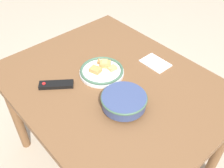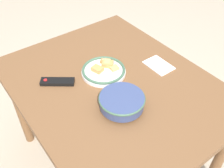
% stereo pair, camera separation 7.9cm
% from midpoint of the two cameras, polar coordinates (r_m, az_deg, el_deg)
% --- Properties ---
extents(ground_plane, '(8.00, 8.00, 0.00)m').
position_cam_midpoint_polar(ground_plane, '(1.96, -1.09, -15.97)').
color(ground_plane, '#B7A88E').
extents(dining_table, '(1.18, 0.95, 0.74)m').
position_cam_midpoint_polar(dining_table, '(1.45, -1.42, -2.32)').
color(dining_table, brown).
rests_on(dining_table, ground_plane).
extents(noodle_bowl, '(0.22, 0.22, 0.07)m').
position_cam_midpoint_polar(noodle_bowl, '(1.24, 0.79, -3.70)').
color(noodle_bowl, '#384775').
rests_on(noodle_bowl, dining_table).
extents(food_plate, '(0.24, 0.24, 0.04)m').
position_cam_midpoint_polar(food_plate, '(1.44, -3.77, 2.85)').
color(food_plate, white).
rests_on(food_plate, dining_table).
extents(tv_remote, '(0.15, 0.17, 0.02)m').
position_cam_midpoint_polar(tv_remote, '(1.40, -13.63, -0.17)').
color(tv_remote, black).
rests_on(tv_remote, dining_table).
extents(folded_napkin, '(0.16, 0.11, 0.01)m').
position_cam_midpoint_polar(folded_napkin, '(1.53, 7.98, 4.51)').
color(folded_napkin, white).
rests_on(folded_napkin, dining_table).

